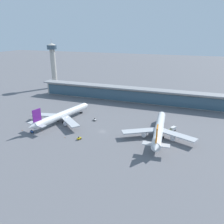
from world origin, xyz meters
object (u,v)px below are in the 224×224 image
at_px(airliner_centre_stand, 159,129).
at_px(safety_cone_bravo, 42,130).
at_px(service_truck_mid_apron_white, 95,120).
at_px(airliner_left_stand, 61,115).
at_px(service_truck_near_nose_blue, 32,131).
at_px(service_truck_under_wing_olive, 172,129).
at_px(service_truck_by_tail_yellow, 79,138).
at_px(control_tower, 53,62).
at_px(safety_cone_alpha, 65,137).
at_px(safety_cone_charlie, 22,130).

height_order(airliner_centre_stand, safety_cone_bravo, airliner_centre_stand).
bearing_deg(service_truck_mid_apron_white, safety_cone_bravo, -132.28).
relative_size(airliner_left_stand, service_truck_near_nose_blue, 19.47).
height_order(service_truck_under_wing_olive, safety_cone_bravo, service_truck_under_wing_olive).
height_order(service_truck_under_wing_olive, service_truck_by_tail_yellow, service_truck_under_wing_olive).
distance_m(airliner_centre_stand, service_truck_near_nose_blue, 90.78).
bearing_deg(airliner_centre_stand, service_truck_near_nose_blue, -164.22).
xyz_separation_m(service_truck_by_tail_yellow, control_tower, (-99.87, 123.09, 32.32)).
distance_m(control_tower, safety_cone_alpha, 156.31).
distance_m(airliner_left_stand, safety_cone_bravo, 21.27).
distance_m(airliner_left_stand, service_truck_by_tail_yellow, 36.90).
bearing_deg(service_truck_under_wing_olive, service_truck_by_tail_yellow, -148.56).
xyz_separation_m(service_truck_mid_apron_white, control_tower, (-95.89, 88.41, 32.32)).
bearing_deg(safety_cone_charlie, control_tower, 113.25).
bearing_deg(safety_cone_bravo, service_truck_near_nose_blue, -133.45).
bearing_deg(service_truck_near_nose_blue, service_truck_mid_apron_white, 47.56).
xyz_separation_m(safety_cone_alpha, safety_cone_charlie, (-35.81, -0.65, 0.00)).
bearing_deg(control_tower, safety_cone_alpha, -54.22).
distance_m(airliner_centre_stand, safety_cone_bravo, 84.78).
bearing_deg(service_truck_under_wing_olive, service_truck_mid_apron_white, -179.30).
height_order(control_tower, safety_cone_alpha, control_tower).
bearing_deg(safety_cone_alpha, safety_cone_bravo, 169.08).
relative_size(service_truck_under_wing_olive, control_tower, 0.12).
distance_m(airliner_left_stand, control_tower, 125.86).
relative_size(service_truck_under_wing_olive, safety_cone_bravo, 10.68).
height_order(service_truck_near_nose_blue, service_truck_mid_apron_white, same).
bearing_deg(airliner_centre_stand, service_truck_mid_apron_white, 167.60).
distance_m(airliner_centre_stand, control_tower, 182.33).
bearing_deg(service_truck_near_nose_blue, service_truck_by_tail_yellow, 2.79).
bearing_deg(airliner_left_stand, control_tower, 125.79).
relative_size(airliner_left_stand, safety_cone_alpha, 92.58).
bearing_deg(airliner_centre_stand, safety_cone_charlie, -165.78).
height_order(airliner_centre_stand, control_tower, control_tower).
bearing_deg(safety_cone_alpha, airliner_left_stand, 125.72).
distance_m(airliner_centre_stand, safety_cone_charlie, 99.39).
xyz_separation_m(service_truck_near_nose_blue, safety_cone_charlie, (-8.97, 0.28, -0.56)).
height_order(service_truck_near_nose_blue, safety_cone_alpha, service_truck_near_nose_blue).
relative_size(service_truck_by_tail_yellow, safety_cone_alpha, 4.74).
xyz_separation_m(service_truck_by_tail_yellow, safety_cone_bravo, (-32.47, 3.34, -0.56)).
bearing_deg(safety_cone_alpha, service_truck_under_wing_olive, 27.94).
xyz_separation_m(safety_cone_bravo, safety_cone_charlie, (-13.87, -4.89, 0.00)).
bearing_deg(safety_cone_bravo, safety_cone_alpha, -10.92).
relative_size(airliner_left_stand, control_tower, 1.07).
bearing_deg(service_truck_by_tail_yellow, service_truck_near_nose_blue, -177.21).
xyz_separation_m(service_truck_near_nose_blue, safety_cone_bravo, (4.89, 5.17, -0.56)).
bearing_deg(service_truck_by_tail_yellow, service_truck_mid_apron_white, 96.55).
bearing_deg(service_truck_mid_apron_white, safety_cone_alpha, -100.42).
height_order(safety_cone_bravo, safety_cone_charlie, same).
height_order(service_truck_mid_apron_white, service_truck_by_tail_yellow, same).
bearing_deg(service_truck_mid_apron_white, service_truck_by_tail_yellow, -83.45).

